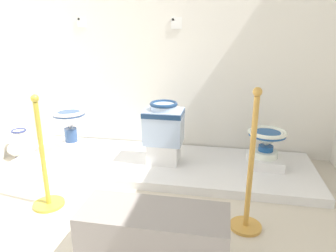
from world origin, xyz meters
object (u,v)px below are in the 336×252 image
plinth_block_tall_cobalt (72,149)px  antique_toilet_broad_patterned (267,139)px  plinth_block_slender_white (164,152)px  info_placard_first (82,22)px  info_placard_second (176,23)px  plinth_block_broad_patterned (264,161)px  antique_toilet_slender_white (164,122)px  stanchion_post_near_left (45,176)px  museum_bench (154,239)px  decorative_vase_companion (21,146)px  antique_toilet_tall_cobalt (70,122)px  stanchion_post_near_right (249,187)px

plinth_block_tall_cobalt → antique_toilet_broad_patterned: antique_toilet_broad_patterned is taller
plinth_block_slender_white → info_placard_first: (-1.07, 0.54, 1.32)m
antique_toilet_broad_patterned → info_placard_first: info_placard_first is taller
info_placard_second → plinth_block_broad_patterned: bearing=-23.7°
antique_toilet_slender_white → stanchion_post_near_left: stanchion_post_near_left is taller
info_placard_first → stanchion_post_near_left: (0.25, -1.43, -1.24)m
info_placard_first → antique_toilet_slender_white: bearing=-26.5°
plinth_block_tall_cobalt → antique_toilet_slender_white: bearing=-3.3°
museum_bench → plinth_block_slender_white: bearing=99.1°
plinth_block_tall_cobalt → decorative_vase_companion: bearing=-171.3°
antique_toilet_slender_white → info_placard_second: (0.04, 0.54, 0.98)m
museum_bench → plinth_block_broad_patterned: bearing=61.3°
plinth_block_broad_patterned → stanchion_post_near_left: 2.12m
stanchion_post_near_left → plinth_block_broad_patterned: bearing=27.9°
antique_toilet_tall_cobalt → antique_toilet_broad_patterned: antique_toilet_tall_cobalt is taller
antique_toilet_slender_white → antique_toilet_broad_patterned: (1.05, 0.09, -0.15)m
antique_toilet_slender_white → antique_toilet_tall_cobalt: bearing=176.7°
antique_toilet_broad_patterned → info_placard_second: bearing=156.3°
plinth_block_slender_white → museum_bench: bearing=-80.9°
info_placard_second → stanchion_post_near_right: (0.78, -1.43, -1.15)m
antique_toilet_tall_cobalt → antique_toilet_broad_patterned: (2.14, 0.03, -0.08)m
info_placard_second → stanchion_post_near_right: info_placard_second is taller
info_placard_first → decorative_vase_companion: size_ratio=0.33×
plinth_block_broad_patterned → museum_bench: size_ratio=0.40×
antique_toilet_broad_patterned → decorative_vase_companion: size_ratio=1.11×
info_placard_first → museum_bench: size_ratio=0.13×
antique_toilet_broad_patterned → stanchion_post_near_right: (-0.23, -0.99, -0.03)m
plinth_block_broad_patterned → antique_toilet_broad_patterned: 0.24m
stanchion_post_near_left → stanchion_post_near_right: bearing=-0.1°
antique_toilet_tall_cobalt → plinth_block_broad_patterned: (2.14, 0.03, -0.32)m
antique_toilet_tall_cobalt → info_placard_first: (0.02, 0.47, 1.07)m
antique_toilet_tall_cobalt → plinth_block_slender_white: size_ratio=1.33×
antique_toilet_tall_cobalt → antique_toilet_broad_patterned: size_ratio=1.10×
plinth_block_slender_white → plinth_block_broad_patterned: (1.05, 0.09, -0.06)m
antique_toilet_slender_white → plinth_block_broad_patterned: bearing=5.1°
info_placard_second → antique_toilet_tall_cobalt: bearing=-157.2°
antique_toilet_tall_cobalt → antique_toilet_slender_white: 1.09m
museum_bench → info_placard_first: bearing=123.7°
plinth_block_slender_white → info_placard_second: bearing=86.0°
antique_toilet_slender_white → info_placard_second: info_placard_second is taller
plinth_block_tall_cobalt → plinth_block_slender_white: size_ratio=1.15×
plinth_block_tall_cobalt → antique_toilet_broad_patterned: size_ratio=0.96×
plinth_block_slender_white → antique_toilet_broad_patterned: 1.07m
plinth_block_tall_cobalt → antique_toilet_broad_patterned: 2.15m
antique_toilet_broad_patterned → museum_bench: antique_toilet_broad_patterned is taller
plinth_block_tall_cobalt → info_placard_first: info_placard_first is taller
info_placard_second → stanchion_post_near_right: 2.00m
plinth_block_broad_patterned → info_placard_second: info_placard_second is taller
plinth_block_tall_cobalt → museum_bench: 1.97m
plinth_block_tall_cobalt → info_placard_first: 1.47m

